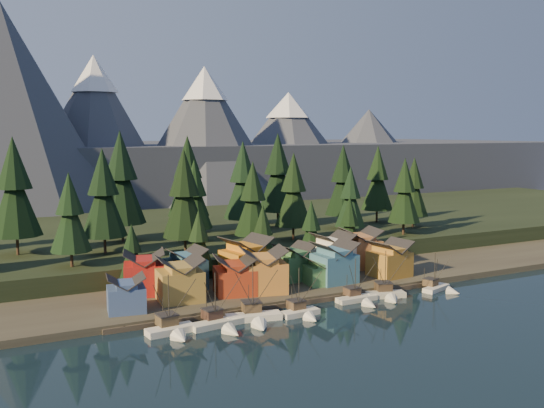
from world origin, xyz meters
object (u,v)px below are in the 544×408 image
boat_2 (255,311)px  boat_5 (387,288)px  boat_4 (360,294)px  house_front_1 (180,278)px  house_back_0 (144,272)px  boat_1 (220,318)px  house_front_0 (126,293)px  house_back_1 (185,267)px  boat_6 (440,283)px  boat_3 (303,306)px  boat_0 (173,322)px

boat_2 → boat_5: (33.37, 1.85, 0.07)m
boat_2 → boat_4: (25.96, 1.95, -0.38)m
boat_4 → boat_2: bearing=-176.8°
boat_4 → house_front_1: (-35.91, 13.96, 4.47)m
house_back_0 → boat_1: bearing=-58.3°
boat_2 → house_front_1: (-9.95, 15.90, 4.09)m
boat_5 → boat_1: bearing=-160.1°
house_front_1 → boat_5: bearing=-13.3°
boat_2 → boat_4: boat_2 is taller
boat_5 → house_front_0: 56.49m
boat_4 → house_front_1: 38.79m
house_front_1 → boat_4: bearing=-16.6°
boat_5 → boat_4: bearing=-164.0°
house_front_0 → house_back_1: 19.96m
boat_5 → boat_6: size_ratio=1.18×
house_front_0 → house_back_1: bearing=44.3°
boat_6 → house_front_1: bearing=146.6°
boat_5 → house_back_1: 45.55m
boat_3 → house_front_1: bearing=135.6°
boat_1 → boat_3: bearing=-10.6°
boat_3 → boat_5: size_ratio=0.93×
boat_1 → boat_4: (33.42, 2.33, -0.15)m
boat_1 → boat_4: size_ratio=1.14×
house_front_0 → house_back_0: house_back_0 is taller
boat_1 → house_front_0: size_ratio=1.48×
boat_3 → house_front_0: 35.10m
boat_0 → boat_3: boat_0 is taller
boat_0 → boat_1: size_ratio=1.01×
boat_3 → boat_2: bearing=169.5°
boat_1 → house_front_1: house_front_1 is taller
boat_6 → house_front_0: (-69.87, 12.15, 3.40)m
boat_0 → boat_2: size_ratio=0.98×
boat_5 → house_front_1: house_front_1 is taller
boat_2 → house_front_1: 19.20m
house_front_0 → house_front_1: bearing=20.8°
boat_3 → boat_5: (23.43, 3.03, 0.17)m
boat_2 → house_front_0: bearing=160.1°
boat_1 → boat_3: 17.42m
boat_1 → boat_6: boat_1 is taller
boat_1 → house_front_0: 20.16m
boat_0 → house_back_0: (1.51, 24.62, 4.00)m
boat_0 → house_front_1: bearing=61.6°
boat_6 → house_back_1: (-53.68, 23.78, 4.47)m
boat_4 → house_back_1: 39.38m
house_front_0 → house_front_1: 12.24m
boat_3 → house_front_0: bearing=151.7°
boat_3 → house_back_0: bearing=130.4°
boat_2 → boat_3: boat_2 is taller
boat_6 → boat_1: bearing=162.5°
boat_6 → house_back_0: size_ratio=0.95×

